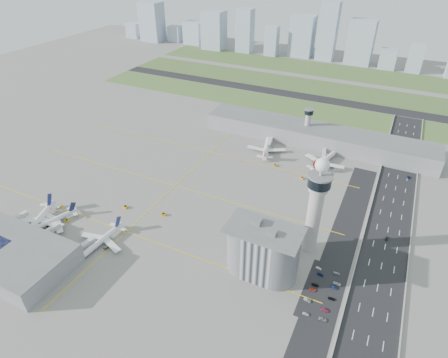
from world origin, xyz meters
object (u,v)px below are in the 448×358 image
at_px(tug_3, 163,214).
at_px(car_lot_0, 306,314).
at_px(jet_bridge_far_0, 271,140).
at_px(car_lot_9, 334,287).
at_px(control_tower, 316,203).
at_px(tug_2, 125,207).
at_px(car_lot_10, 337,284).
at_px(admin_building, 263,251).
at_px(tug_4, 275,165).
at_px(car_lot_1, 307,300).
at_px(airplane_far_a, 267,145).
at_px(jet_bridge_near_0, 8,224).
at_px(jet_bridge_near_2, 76,253).
at_px(car_lot_5, 319,268).
at_px(tug_0, 61,206).
at_px(airplane_near_c, 100,239).
at_px(car_hw_1, 387,239).
at_px(airplane_far_b, 325,158).
at_px(car_lot_6, 323,319).
at_px(airplane_near_b, 51,219).
at_px(tug_1, 67,220).
at_px(car_hw_2, 408,177).
at_px(car_lot_11, 337,273).
at_px(car_lot_3, 315,285).
at_px(car_lot_4, 320,274).
at_px(tug_5, 302,178).
at_px(airplane_near_a, 35,220).
at_px(car_lot_8, 332,299).
at_px(jet_bridge_far_1, 324,151).
at_px(jet_bridge_near_1, 40,238).
at_px(car_lot_2, 313,290).
at_px(car_hw_4, 396,144).

distance_m(tug_3, car_lot_0, 117.32).
relative_size(jet_bridge_far_0, car_lot_9, 3.80).
bearing_deg(control_tower, tug_2, -172.29).
bearing_deg(car_lot_10, car_lot_0, 160.27).
relative_size(admin_building, car_lot_9, 11.40).
bearing_deg(tug_4, car_lot_1, 100.42).
xyz_separation_m(airplane_far_a, jet_bridge_near_0, (-116.91, -175.31, -2.94)).
relative_size(jet_bridge_near_2, car_lot_5, 4.23).
distance_m(tug_0, car_lot_5, 182.84).
distance_m(airplane_near_c, jet_bridge_near_0, 68.10).
distance_m(car_lot_0, car_hw_1, 84.45).
xyz_separation_m(airplane_far_b, car_lot_6, (36.07, -154.50, -5.36)).
bearing_deg(car_lot_10, airplane_near_b, 101.04).
xyz_separation_m(tug_1, car_lot_1, (165.34, 7.13, -0.21)).
height_order(car_lot_0, car_lot_9, car_lot_9).
xyz_separation_m(airplane_near_c, car_lot_9, (139.75, 29.96, -4.68)).
bearing_deg(car_lot_1, car_hw_2, -7.91).
distance_m(airplane_near_c, car_lot_11, 144.79).
bearing_deg(airplane_near_b, airplane_near_c, 108.07).
xyz_separation_m(car_lot_3, car_lot_4, (0.59, 8.90, 0.06)).
relative_size(admin_building, car_lot_0, 12.04).
relative_size(car_lot_3, car_lot_4, 1.07).
distance_m(tug_2, car_hw_1, 178.40).
bearing_deg(car_lot_6, control_tower, 20.64).
bearing_deg(car_lot_9, jet_bridge_near_0, 106.81).
bearing_deg(tug_5, airplane_near_a, 151.69).
distance_m(tug_1, car_lot_6, 175.67).
relative_size(car_lot_3, car_hw_1, 1.00).
bearing_deg(tug_2, car_lot_9, 95.51).
height_order(admin_building, car_lot_3, admin_building).
bearing_deg(car_lot_8, airplane_near_c, 97.77).
relative_size(jet_bridge_far_1, car_lot_0, 4.01).
bearing_deg(jet_bridge_near_0, car_lot_9, -67.94).
height_order(tug_1, car_lot_1, tug_1).
xyz_separation_m(airplane_far_b, car_lot_3, (26.96, -134.17, -5.38)).
height_order(airplane_far_a, tug_5, airplane_far_a).
bearing_deg(tug_4, jet_bridge_near_2, 48.42).
bearing_deg(airplane_far_a, airplane_near_c, 147.43).
xyz_separation_m(airplane_near_b, jet_bridge_near_1, (6.67, -15.11, -2.14)).
height_order(car_lot_1, car_lot_2, car_lot_1).
bearing_deg(car_lot_6, car_lot_5, 15.00).
height_order(tug_4, car_hw_2, tug_4).
xyz_separation_m(tug_0, tug_1, (16.38, -10.00, 0.07)).
relative_size(airplane_near_a, tug_0, 16.30).
height_order(car_lot_6, car_lot_10, car_lot_10).
relative_size(control_tower, admin_building, 1.54).
bearing_deg(jet_bridge_far_0, tug_0, -42.22).
relative_size(airplane_far_a, car_lot_4, 11.25).
bearing_deg(car_lot_2, car_hw_4, -10.24).
height_order(airplane_near_c, car_lot_9, airplane_near_c).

